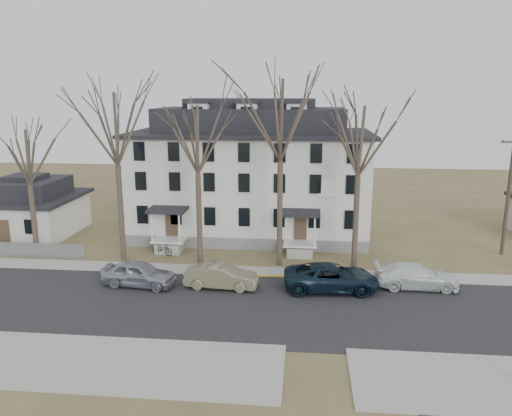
# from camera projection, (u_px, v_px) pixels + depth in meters

# --- Properties ---
(ground) EXTENTS (120.00, 120.00, 0.00)m
(ground) POSITION_uv_depth(u_px,v_px,m) (252.00, 323.00, 27.91)
(ground) COLOR brown
(ground) RESTS_ON ground
(main_road) EXTENTS (120.00, 10.00, 0.04)m
(main_road) POSITION_uv_depth(u_px,v_px,m) (256.00, 308.00, 29.85)
(main_road) COLOR #27272A
(main_road) RESTS_ON ground
(far_sidewalk) EXTENTS (120.00, 2.00, 0.08)m
(far_sidewalk) POSITION_uv_depth(u_px,v_px,m) (264.00, 273.00, 35.66)
(far_sidewalk) COLOR #A09F97
(far_sidewalk) RESTS_ON ground
(near_sidewalk_right) EXTENTS (14.00, 5.00, 0.08)m
(near_sidewalk_right) POSITION_uv_depth(u_px,v_px,m) (511.00, 386.00, 21.91)
(near_sidewalk_right) COLOR #A09F97
(near_sidewalk_right) RESTS_ON ground
(near_sidewalk_left) EXTENTS (20.00, 5.00, 0.08)m
(near_sidewalk_left) POSITION_uv_depth(u_px,v_px,m) (75.00, 362.00, 23.83)
(near_sidewalk_left) COLOR #A09F97
(near_sidewalk_left) RESTS_ON ground
(yellow_curb) EXTENTS (14.00, 0.25, 0.06)m
(yellow_curb) POSITION_uv_depth(u_px,v_px,m) (335.00, 280.00, 34.31)
(yellow_curb) COLOR gold
(yellow_curb) RESTS_ON ground
(boarding_house) EXTENTS (20.80, 12.36, 12.05)m
(boarding_house) POSITION_uv_depth(u_px,v_px,m) (251.00, 175.00, 44.27)
(boarding_house) COLOR slate
(boarding_house) RESTS_ON ground
(small_house) EXTENTS (8.70, 8.70, 5.00)m
(small_house) POSITION_uv_depth(u_px,v_px,m) (29.00, 209.00, 45.01)
(small_house) COLOR silver
(small_house) RESTS_ON ground
(tree_far_left) EXTENTS (8.40, 8.40, 13.72)m
(tree_far_left) POSITION_uv_depth(u_px,v_px,m) (115.00, 124.00, 36.11)
(tree_far_left) COLOR #473B31
(tree_far_left) RESTS_ON ground
(tree_mid_left) EXTENTS (7.80, 7.80, 12.74)m
(tree_mid_left) POSITION_uv_depth(u_px,v_px,m) (197.00, 135.00, 35.70)
(tree_mid_left) COLOR #473B31
(tree_mid_left) RESTS_ON ground
(tree_center) EXTENTS (9.00, 9.00, 14.70)m
(tree_center) POSITION_uv_depth(u_px,v_px,m) (281.00, 114.00, 34.79)
(tree_center) COLOR #473B31
(tree_center) RESTS_ON ground
(tree_mid_right) EXTENTS (7.80, 7.80, 12.74)m
(tree_mid_right) POSITION_uv_depth(u_px,v_px,m) (360.00, 136.00, 34.60)
(tree_mid_right) COLOR #473B31
(tree_mid_right) RESTS_ON ground
(tree_bungalow) EXTENTS (6.60, 6.60, 10.78)m
(tree_bungalow) POSITION_uv_depth(u_px,v_px,m) (27.00, 153.00, 37.28)
(tree_bungalow) COLOR #473B31
(tree_bungalow) RESTS_ON ground
(utility_pole_far) EXTENTS (2.00, 0.28, 9.50)m
(utility_pole_far) POSITION_uv_depth(u_px,v_px,m) (508.00, 194.00, 38.58)
(utility_pole_far) COLOR #3D3023
(utility_pole_far) RESTS_ON ground
(car_silver) EXTENTS (5.15, 2.56, 1.68)m
(car_silver) POSITION_uv_depth(u_px,v_px,m) (139.00, 274.00, 33.00)
(car_silver) COLOR #9799A9
(car_silver) RESTS_ON ground
(car_tan) EXTENTS (4.87, 1.93, 1.58)m
(car_tan) POSITION_uv_depth(u_px,v_px,m) (221.00, 277.00, 32.68)
(car_tan) COLOR #787256
(car_tan) RESTS_ON ground
(car_navy) EXTENTS (6.33, 3.26, 1.71)m
(car_navy) POSITION_uv_depth(u_px,v_px,m) (331.00, 278.00, 32.29)
(car_navy) COLOR black
(car_navy) RESTS_ON ground
(car_white) EXTENTS (5.43, 2.21, 1.57)m
(car_white) POSITION_uv_depth(u_px,v_px,m) (416.00, 277.00, 32.69)
(car_white) COLOR white
(car_white) RESTS_ON ground
(bicycle_left) EXTENTS (1.94, 1.19, 0.96)m
(bicycle_left) POSITION_uv_depth(u_px,v_px,m) (162.00, 250.00, 39.29)
(bicycle_left) COLOR black
(bicycle_left) RESTS_ON ground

